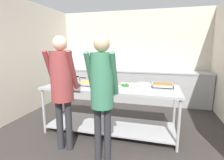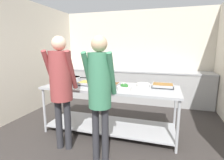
{
  "view_description": "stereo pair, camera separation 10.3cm",
  "coord_description": "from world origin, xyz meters",
  "px_view_note": "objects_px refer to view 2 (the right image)",
  "views": [
    {
      "loc": [
        0.81,
        -1.18,
        1.59
      ],
      "look_at": [
        -0.03,
        1.92,
        0.98
      ],
      "focal_mm": 28.0,
      "sensor_mm": 36.0,
      "label": 1
    },
    {
      "loc": [
        0.91,
        -1.16,
        1.59
      ],
      "look_at": [
        -0.03,
        1.92,
        0.98
      ],
      "focal_mm": 28.0,
      "sensor_mm": 36.0,
      "label": 2
    }
  ],
  "objects_px": {
    "plate_stack": "(143,85)",
    "guest_serving_right": "(100,85)",
    "sauce_pan": "(74,79)",
    "broccoli_bowl": "(124,88)",
    "serving_tray_vegetables": "(109,85)",
    "water_bottle": "(95,64)",
    "guest_serving_left": "(61,81)",
    "serving_tray_roast": "(89,83)",
    "serving_tray_greens": "(163,86)"
  },
  "relations": [
    {
      "from": "serving_tray_greens",
      "to": "water_bottle",
      "type": "relative_size",
      "value": 1.21
    },
    {
      "from": "plate_stack",
      "to": "guest_serving_left",
      "type": "distance_m",
      "value": 1.45
    },
    {
      "from": "plate_stack",
      "to": "guest_serving_left",
      "type": "relative_size",
      "value": 0.14
    },
    {
      "from": "serving_tray_roast",
      "to": "broccoli_bowl",
      "type": "relative_size",
      "value": 1.61
    },
    {
      "from": "serving_tray_vegetables",
      "to": "broccoli_bowl",
      "type": "distance_m",
      "value": 0.4
    },
    {
      "from": "guest_serving_right",
      "to": "sauce_pan",
      "type": "bearing_deg",
      "value": 132.03
    },
    {
      "from": "serving_tray_vegetables",
      "to": "serving_tray_greens",
      "type": "xyz_separation_m",
      "value": [
        0.95,
        0.22,
        -0.0
      ]
    },
    {
      "from": "guest_serving_left",
      "to": "guest_serving_right",
      "type": "bearing_deg",
      "value": -9.58
    },
    {
      "from": "serving_tray_roast",
      "to": "water_bottle",
      "type": "distance_m",
      "value": 2.02
    },
    {
      "from": "plate_stack",
      "to": "water_bottle",
      "type": "relative_size",
      "value": 0.8
    },
    {
      "from": "serving_tray_vegetables",
      "to": "guest_serving_left",
      "type": "bearing_deg",
      "value": -123.13
    },
    {
      "from": "plate_stack",
      "to": "serving_tray_vegetables",
      "type": "bearing_deg",
      "value": -165.9
    },
    {
      "from": "serving_tray_vegetables",
      "to": "plate_stack",
      "type": "height_order",
      "value": "plate_stack"
    },
    {
      "from": "sauce_pan",
      "to": "plate_stack",
      "type": "distance_m",
      "value": 1.46
    },
    {
      "from": "serving_tray_roast",
      "to": "guest_serving_left",
      "type": "height_order",
      "value": "guest_serving_left"
    },
    {
      "from": "broccoli_bowl",
      "to": "serving_tray_greens",
      "type": "distance_m",
      "value": 0.75
    },
    {
      "from": "sauce_pan",
      "to": "serving_tray_roast",
      "type": "relative_size",
      "value": 1.16
    },
    {
      "from": "sauce_pan",
      "to": "serving_tray_greens",
      "type": "height_order",
      "value": "sauce_pan"
    },
    {
      "from": "serving_tray_roast",
      "to": "serving_tray_vegetables",
      "type": "xyz_separation_m",
      "value": [
        0.41,
        -0.02,
        0.0
      ]
    },
    {
      "from": "sauce_pan",
      "to": "serving_tray_greens",
      "type": "xyz_separation_m",
      "value": [
        1.8,
        -0.02,
        -0.03
      ]
    },
    {
      "from": "plate_stack",
      "to": "serving_tray_greens",
      "type": "xyz_separation_m",
      "value": [
        0.34,
        0.07,
        -0.0
      ]
    },
    {
      "from": "serving_tray_roast",
      "to": "serving_tray_greens",
      "type": "xyz_separation_m",
      "value": [
        1.36,
        0.2,
        0.0
      ]
    },
    {
      "from": "broccoli_bowl",
      "to": "guest_serving_right",
      "type": "height_order",
      "value": "guest_serving_right"
    },
    {
      "from": "sauce_pan",
      "to": "broccoli_bowl",
      "type": "xyz_separation_m",
      "value": [
        1.19,
        -0.46,
        -0.01
      ]
    },
    {
      "from": "serving_tray_vegetables",
      "to": "plate_stack",
      "type": "distance_m",
      "value": 0.63
    },
    {
      "from": "plate_stack",
      "to": "guest_serving_right",
      "type": "xyz_separation_m",
      "value": [
        -0.45,
        -1.03,
        0.18
      ]
    },
    {
      "from": "guest_serving_right",
      "to": "guest_serving_left",
      "type": "bearing_deg",
      "value": 170.42
    },
    {
      "from": "serving_tray_vegetables",
      "to": "broccoli_bowl",
      "type": "relative_size",
      "value": 1.58
    },
    {
      "from": "serving_tray_roast",
      "to": "plate_stack",
      "type": "bearing_deg",
      "value": 7.23
    },
    {
      "from": "sauce_pan",
      "to": "serving_tray_roast",
      "type": "height_order",
      "value": "sauce_pan"
    },
    {
      "from": "broccoli_bowl",
      "to": "plate_stack",
      "type": "xyz_separation_m",
      "value": [
        0.27,
        0.37,
        -0.01
      ]
    },
    {
      "from": "broccoli_bowl",
      "to": "water_bottle",
      "type": "height_order",
      "value": "water_bottle"
    },
    {
      "from": "serving_tray_roast",
      "to": "guest_serving_left",
      "type": "distance_m",
      "value": 0.82
    },
    {
      "from": "broccoli_bowl",
      "to": "plate_stack",
      "type": "relative_size",
      "value": 0.96
    },
    {
      "from": "water_bottle",
      "to": "sauce_pan",
      "type": "bearing_deg",
      "value": -82.26
    },
    {
      "from": "plate_stack",
      "to": "guest_serving_right",
      "type": "bearing_deg",
      "value": -113.64
    },
    {
      "from": "serving_tray_greens",
      "to": "sauce_pan",
      "type": "bearing_deg",
      "value": 179.29
    },
    {
      "from": "sauce_pan",
      "to": "serving_tray_greens",
      "type": "relative_size",
      "value": 1.19
    },
    {
      "from": "broccoli_bowl",
      "to": "guest_serving_right",
      "type": "relative_size",
      "value": 0.13
    },
    {
      "from": "water_bottle",
      "to": "guest_serving_left",
      "type": "bearing_deg",
      "value": -77.89
    },
    {
      "from": "sauce_pan",
      "to": "water_bottle",
      "type": "height_order",
      "value": "water_bottle"
    },
    {
      "from": "guest_serving_right",
      "to": "water_bottle",
      "type": "distance_m",
      "value": 3.06
    },
    {
      "from": "water_bottle",
      "to": "serving_tray_vegetables",
      "type": "bearing_deg",
      "value": -60.8
    },
    {
      "from": "broccoli_bowl",
      "to": "serving_tray_greens",
      "type": "xyz_separation_m",
      "value": [
        0.61,
        0.44,
        -0.02
      ]
    },
    {
      "from": "sauce_pan",
      "to": "guest_serving_right",
      "type": "relative_size",
      "value": 0.25
    },
    {
      "from": "serving_tray_roast",
      "to": "water_bottle",
      "type": "bearing_deg",
      "value": 109.37
    },
    {
      "from": "water_bottle",
      "to": "plate_stack",
      "type": "bearing_deg",
      "value": -46.43
    },
    {
      "from": "guest_serving_left",
      "to": "serving_tray_greens",
      "type": "bearing_deg",
      "value": 34.16
    },
    {
      "from": "serving_tray_roast",
      "to": "water_bottle",
      "type": "relative_size",
      "value": 1.24
    },
    {
      "from": "guest_serving_left",
      "to": "water_bottle",
      "type": "relative_size",
      "value": 5.73
    }
  ]
}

